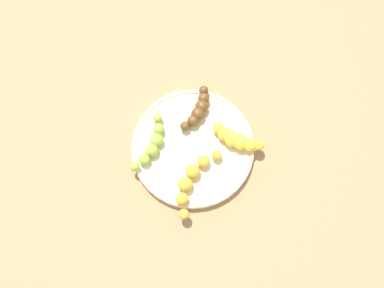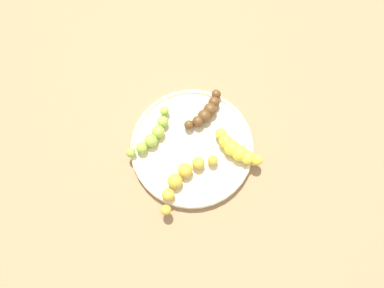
# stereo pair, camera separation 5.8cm
# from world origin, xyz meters

# --- Properties ---
(ground_plane) EXTENTS (2.40, 2.40, 0.00)m
(ground_plane) POSITION_xyz_m (0.00, 0.00, 0.00)
(ground_plane) COLOR #936D47
(fruit_bowl) EXTENTS (0.28, 0.28, 0.02)m
(fruit_bowl) POSITION_xyz_m (0.00, 0.00, 0.01)
(fruit_bowl) COLOR beige
(fruit_bowl) RESTS_ON ground_plane
(banana_overripe) EXTENTS (0.07, 0.11, 0.03)m
(banana_overripe) POSITION_xyz_m (-0.01, -0.08, 0.03)
(banana_overripe) COLOR #593819
(banana_overripe) RESTS_ON fruit_bowl
(banana_green) EXTENTS (0.07, 0.13, 0.03)m
(banana_green) POSITION_xyz_m (0.09, -0.00, 0.03)
(banana_green) COLOR #8CAD38
(banana_green) RESTS_ON fruit_bowl
(banana_spotted) EXTENTS (0.10, 0.15, 0.03)m
(banana_spotted) POSITION_xyz_m (0.00, 0.08, 0.04)
(banana_spotted) COLOR gold
(banana_spotted) RESTS_ON fruit_bowl
(banana_yellow) EXTENTS (0.11, 0.06, 0.04)m
(banana_yellow) POSITION_xyz_m (-0.10, -0.01, 0.04)
(banana_yellow) COLOR yellow
(banana_yellow) RESTS_ON fruit_bowl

